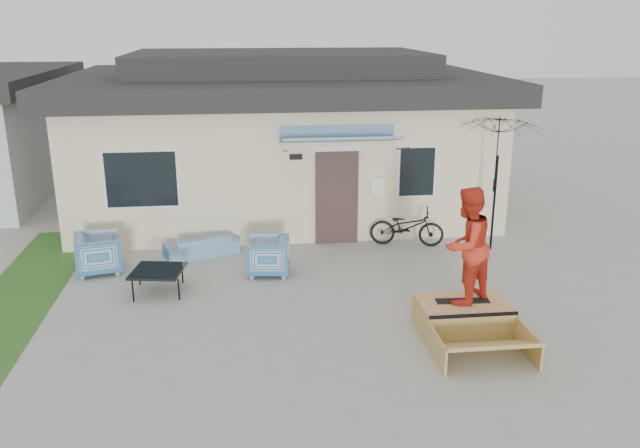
{
  "coord_description": "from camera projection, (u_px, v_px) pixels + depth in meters",
  "views": [
    {
      "loc": [
        -1.07,
        -9.43,
        4.85
      ],
      "look_at": [
        0.3,
        1.8,
        1.3
      ],
      "focal_mm": 36.72,
      "sensor_mm": 36.0,
      "label": 1
    }
  ],
  "objects": [
    {
      "name": "ground",
      "position": [
        315.0,
        335.0,
        10.51
      ],
      "size": [
        90.0,
        90.0,
        0.0
      ],
      "primitive_type": "plane",
      "color": "#9D9B91",
      "rests_on": "ground"
    },
    {
      "name": "skater",
      "position": [
        467.0,
        243.0,
        10.3
      ],
      "size": [
        1.17,
        1.11,
        1.89
      ],
      "primitive_type": "imported",
      "rotation": [
        0.0,
        0.0,
        3.74
      ],
      "color": "red",
      "rests_on": "skateboard"
    },
    {
      "name": "loveseat",
      "position": [
        201.0,
        242.0,
        13.96
      ],
      "size": [
        1.6,
        0.94,
        0.6
      ],
      "primitive_type": "imported",
      "rotation": [
        0.0,
        0.0,
        3.48
      ],
      "color": "#1E6093",
      "rests_on": "ground"
    },
    {
      "name": "skateboard",
      "position": [
        463.0,
        300.0,
        10.59
      ],
      "size": [
        0.88,
        0.27,
        0.05
      ],
      "primitive_type": "cube",
      "rotation": [
        0.0,
        0.0,
        -0.07
      ],
      "color": "black",
      "rests_on": "skate_ramp"
    },
    {
      "name": "armchair_left",
      "position": [
        99.0,
        251.0,
        13.0
      ],
      "size": [
        0.96,
        1.0,
        0.88
      ],
      "primitive_type": "imported",
      "rotation": [
        0.0,
        0.0,
        1.79
      ],
      "color": "#1E6093",
      "rests_on": "ground"
    },
    {
      "name": "house",
      "position": [
        281.0,
        133.0,
        17.49
      ],
      "size": [
        10.8,
        8.49,
        4.1
      ],
      "color": "beige",
      "rests_on": "ground"
    },
    {
      "name": "coffee_table",
      "position": [
        158.0,
        281.0,
        12.09
      ],
      "size": [
        1.04,
        1.04,
        0.44
      ],
      "primitive_type": "cube",
      "rotation": [
        0.0,
        0.0,
        -0.17
      ],
      "color": "black",
      "rests_on": "ground"
    },
    {
      "name": "armchair_right",
      "position": [
        268.0,
        254.0,
        12.93
      ],
      "size": [
        0.84,
        0.89,
        0.82
      ],
      "primitive_type": "imported",
      "rotation": [
        0.0,
        0.0,
        -1.7
      ],
      "color": "#1E6093",
      "rests_on": "ground"
    },
    {
      "name": "grass_strip",
      "position": [
        17.0,
        300.0,
        11.8
      ],
      "size": [
        1.4,
        8.0,
        0.01
      ],
      "primitive_type": "cube",
      "color": "#295A1F",
      "rests_on": "ground"
    },
    {
      "name": "bicycle",
      "position": [
        407.0,
        223.0,
        14.53
      ],
      "size": [
        1.73,
        0.97,
        1.05
      ],
      "primitive_type": "imported",
      "rotation": [
        0.0,
        0.0,
        1.32
      ],
      "color": "black",
      "rests_on": "ground"
    },
    {
      "name": "skate_ramp",
      "position": [
        462.0,
        316.0,
        10.63
      ],
      "size": [
        1.43,
        1.9,
        0.47
      ],
      "primitive_type": null,
      "rotation": [
        0.0,
        0.0,
        -0.0
      ],
      "color": "#A88644",
      "rests_on": "ground"
    },
    {
      "name": "patio_umbrella",
      "position": [
        497.0,
        172.0,
        13.91
      ],
      "size": [
        2.04,
        1.92,
        2.2
      ],
      "color": "black",
      "rests_on": "ground"
    }
  ]
}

